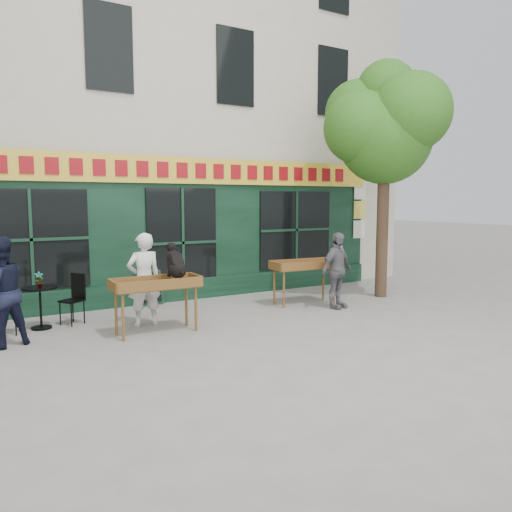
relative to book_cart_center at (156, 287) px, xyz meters
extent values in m
plane|color=slate|center=(1.52, 0.13, -0.82)|extent=(80.00, 80.00, 0.00)
cube|color=beige|center=(1.52, 6.13, 4.18)|extent=(14.00, 7.00, 10.00)
cube|color=black|center=(1.52, 2.55, 0.78)|extent=(11.00, 0.16, 3.20)
cube|color=yellow|center=(1.52, 2.43, 2.18)|extent=(11.00, 0.06, 0.60)
cube|color=maroon|center=(1.52, 2.39, 2.18)|extent=(9.60, 0.03, 0.34)
cube|color=black|center=(1.52, 2.45, -0.57)|extent=(11.00, 0.10, 0.50)
cube|color=black|center=(1.52, 2.45, 0.53)|extent=(1.70, 0.05, 2.50)
cube|color=black|center=(-1.68, 2.45, 0.73)|extent=(2.20, 0.05, 2.00)
cube|color=black|center=(4.72, 2.45, 0.73)|extent=(2.20, 0.05, 2.00)
cube|color=silver|center=(6.92, 2.43, 0.68)|extent=(0.42, 0.02, 0.50)
cube|color=#E5D14C|center=(6.92, 2.43, 1.23)|extent=(0.42, 0.02, 0.50)
cube|color=silver|center=(6.92, 2.43, 1.78)|extent=(0.42, 0.02, 0.50)
cylinder|color=#382619|center=(5.82, 0.43, 0.98)|extent=(0.28, 0.28, 3.60)
sphere|color=#165413|center=(5.82, 0.43, 2.98)|extent=(2.20, 2.20, 2.20)
sphere|color=#165413|center=(6.52, 0.73, 3.28)|extent=(1.80, 1.80, 1.80)
sphere|color=#165413|center=(5.22, 0.63, 3.18)|extent=(1.70, 1.70, 1.70)
sphere|color=#165413|center=(6.02, -0.17, 3.48)|extent=(1.80, 1.80, 1.80)
sphere|color=#165413|center=(5.52, 1.03, 3.58)|extent=(1.60, 1.60, 1.60)
sphere|color=#165413|center=(5.92, 0.53, 4.08)|extent=(1.40, 1.40, 1.40)
cylinder|color=brown|center=(-0.65, -0.21, -0.42)|extent=(0.05, 0.05, 0.80)
cylinder|color=brown|center=(0.65, -0.23, -0.42)|extent=(0.05, 0.05, 0.80)
cylinder|color=brown|center=(-0.65, 0.23, -0.42)|extent=(0.05, 0.05, 0.80)
cylinder|color=brown|center=(0.65, 0.21, -0.42)|extent=(0.05, 0.05, 0.80)
cube|color=brown|center=(0.00, 0.00, 0.00)|extent=(1.50, 0.59, 0.05)
cube|color=brown|center=(0.00, -0.29, 0.08)|extent=(1.50, 0.05, 0.18)
cube|color=brown|center=(0.00, 0.29, 0.08)|extent=(1.50, 0.05, 0.18)
cube|color=brown|center=(0.00, 0.00, 0.06)|extent=(1.30, 0.41, 0.06)
imported|color=white|center=(0.00, 0.65, 0.04)|extent=(0.63, 0.42, 1.73)
cylinder|color=brown|center=(3.06, 0.54, -0.42)|extent=(0.05, 0.05, 0.80)
cylinder|color=brown|center=(4.35, 0.42, -0.42)|extent=(0.05, 0.05, 0.80)
cylinder|color=brown|center=(3.10, 0.98, -0.42)|extent=(0.05, 0.05, 0.80)
cylinder|color=brown|center=(4.39, 0.86, -0.42)|extent=(0.05, 0.05, 0.80)
cube|color=brown|center=(3.72, 0.70, 0.00)|extent=(1.55, 0.71, 0.05)
cube|color=brown|center=(3.70, 0.41, 0.08)|extent=(1.50, 0.18, 0.18)
cube|color=brown|center=(3.75, 0.99, 0.08)|extent=(1.50, 0.18, 0.18)
cube|color=brown|center=(3.72, 0.70, 0.06)|extent=(1.33, 0.52, 0.06)
imported|color=#5D5D62|center=(4.02, -0.05, 0.00)|extent=(1.03, 0.63, 1.64)
cylinder|color=black|center=(-1.70, 1.35, -0.80)|extent=(0.36, 0.36, 0.03)
cylinder|color=black|center=(-1.70, 1.35, -0.44)|extent=(0.04, 0.04, 0.72)
cylinder|color=black|center=(-1.70, 1.35, -0.07)|extent=(0.60, 0.60, 0.03)
cube|color=black|center=(-2.25, 1.25, -0.37)|extent=(0.44, 0.44, 0.03)
cylinder|color=black|center=(-2.15, 1.07, -0.60)|extent=(0.02, 0.02, 0.44)
cylinder|color=black|center=(-2.07, 1.36, -0.60)|extent=(0.02, 0.02, 0.44)
cylinder|color=black|center=(-2.36, 1.44, -0.60)|extent=(0.02, 0.02, 0.44)
cube|color=black|center=(-1.15, 1.40, -0.37)|extent=(0.49, 0.49, 0.03)
cube|color=black|center=(-1.01, 1.49, -0.12)|extent=(0.21, 0.32, 0.50)
cylinder|color=black|center=(-1.36, 1.46, -0.60)|extent=(0.02, 0.02, 0.44)
cylinder|color=black|center=(-1.21, 1.20, -0.60)|extent=(0.02, 0.02, 0.44)
cylinder|color=black|center=(-1.10, 1.61, -0.60)|extent=(0.02, 0.02, 0.44)
cylinder|color=black|center=(-0.95, 1.35, -0.60)|extent=(0.02, 0.02, 0.44)
imported|color=gray|center=(-1.70, 1.35, 0.09)|extent=(0.15, 0.10, 0.29)
cube|color=black|center=(0.69, 2.33, -0.42)|extent=(0.58, 0.25, 0.79)
cube|color=black|center=(0.69, 2.31, -0.42)|extent=(0.48, 0.22, 0.65)
camera|label=1|loc=(-2.91, -8.25, 1.50)|focal=35.00mm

